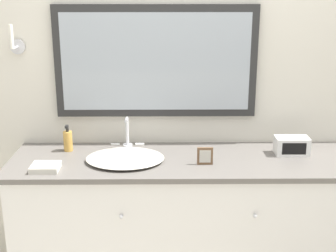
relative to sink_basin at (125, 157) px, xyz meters
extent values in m
cube|color=silver|center=(0.35, 0.35, 0.37)|extent=(8.00, 0.06, 2.55)
cube|color=#282828|center=(0.18, 0.30, 0.50)|extent=(1.23, 0.04, 0.68)
cube|color=#9EA8B2|center=(0.18, 0.28, 0.50)|extent=(1.14, 0.01, 0.59)
cylinder|color=silver|center=(-0.65, 0.31, 0.60)|extent=(0.09, 0.01, 0.09)
cylinder|color=silver|center=(-0.65, 0.26, 0.60)|extent=(0.02, 0.10, 0.02)
cylinder|color=white|center=(-0.65, 0.21, 0.67)|extent=(0.02, 0.02, 0.14)
cube|color=white|center=(0.35, 0.02, -0.48)|extent=(1.99, 0.56, 0.86)
cube|color=#66605B|center=(0.35, 0.02, -0.03)|extent=(2.06, 0.59, 0.03)
sphere|color=silver|center=(-0.01, -0.27, -0.24)|extent=(0.02, 0.02, 0.02)
sphere|color=silver|center=(0.71, -0.27, -0.24)|extent=(0.02, 0.02, 0.02)
ellipsoid|color=silver|center=(0.00, -0.01, 0.00)|extent=(0.45, 0.37, 0.03)
cylinder|color=silver|center=(0.00, 0.20, 0.00)|extent=(0.06, 0.06, 0.03)
cylinder|color=silver|center=(0.00, 0.20, 0.09)|extent=(0.02, 0.02, 0.17)
cylinder|color=silver|center=(0.00, 0.16, 0.18)|extent=(0.02, 0.07, 0.02)
cylinder|color=white|center=(-0.08, 0.20, 0.01)|extent=(0.06, 0.02, 0.02)
cylinder|color=white|center=(0.08, 0.20, 0.01)|extent=(0.06, 0.02, 0.02)
cylinder|color=gold|center=(-0.36, 0.17, 0.04)|extent=(0.05, 0.05, 0.12)
cylinder|color=black|center=(-0.36, 0.17, 0.12)|extent=(0.02, 0.02, 0.04)
cube|color=black|center=(-0.36, 0.16, 0.14)|extent=(0.02, 0.03, 0.01)
cube|color=white|center=(0.99, 0.10, 0.03)|extent=(0.20, 0.11, 0.11)
cube|color=black|center=(0.99, 0.04, 0.03)|extent=(0.14, 0.01, 0.07)
cube|color=brown|center=(0.45, -0.07, 0.03)|extent=(0.09, 0.01, 0.10)
cube|color=beige|center=(0.45, -0.07, 0.03)|extent=(0.06, 0.00, 0.07)
cube|color=silver|center=(-0.42, -0.15, 0.00)|extent=(0.15, 0.13, 0.03)
camera|label=1|loc=(0.22, -2.53, 0.95)|focal=50.00mm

